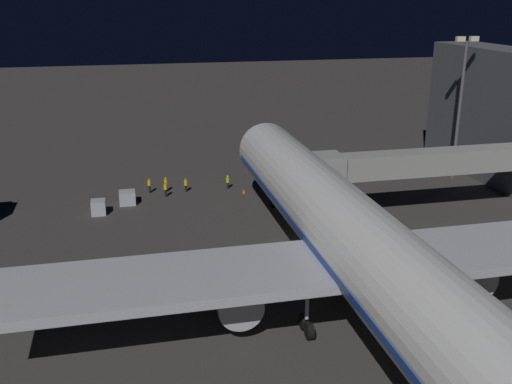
% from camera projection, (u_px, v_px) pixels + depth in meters
% --- Properties ---
extents(ground_plane, '(320.00, 320.00, 0.00)m').
position_uv_depth(ground_plane, '(305.00, 250.00, 54.60)').
color(ground_plane, '#383533').
extents(airliner_at_gate, '(49.86, 61.73, 20.07)m').
position_uv_depth(airliner_at_gate, '(358.00, 245.00, 41.72)').
color(airliner_at_gate, silver).
rests_on(airliner_at_gate, ground_plane).
extents(jet_bridge, '(24.12, 3.40, 7.29)m').
position_uv_depth(jet_bridge, '(405.00, 164.00, 61.37)').
color(jet_bridge, '#9E9E99').
rests_on(jet_bridge, ground_plane).
extents(apron_floodlight_mast, '(2.90, 0.50, 17.86)m').
position_uv_depth(apron_floodlight_mast, '(461.00, 98.00, 72.86)').
color(apron_floodlight_mast, '#59595E').
rests_on(apron_floodlight_mast, ground_plane).
extents(baggage_container_near_belt, '(1.80, 1.81, 1.50)m').
position_uv_depth(baggage_container_near_belt, '(127.00, 198.00, 66.41)').
color(baggage_container_near_belt, '#B7BABF').
rests_on(baggage_container_near_belt, ground_plane).
extents(baggage_container_far_row, '(1.53, 1.66, 1.56)m').
position_uv_depth(baggage_container_far_row, '(98.00, 207.00, 63.29)').
color(baggage_container_far_row, '#B7BABF').
rests_on(baggage_container_far_row, ground_plane).
extents(ground_crew_near_nose_gear, '(0.40, 0.40, 1.80)m').
position_uv_depth(ground_crew_near_nose_gear, '(166.00, 184.00, 70.47)').
color(ground_crew_near_nose_gear, black).
rests_on(ground_crew_near_nose_gear, ground_plane).
extents(ground_crew_by_belt_loader, '(0.40, 0.40, 1.69)m').
position_uv_depth(ground_crew_by_belt_loader, '(186.00, 184.00, 70.49)').
color(ground_crew_by_belt_loader, black).
rests_on(ground_crew_by_belt_loader, ground_plane).
extents(ground_crew_marshaller_fwd, '(0.40, 0.40, 1.81)m').
position_uv_depth(ground_crew_marshaller_fwd, '(149.00, 185.00, 70.00)').
color(ground_crew_marshaller_fwd, black).
rests_on(ground_crew_marshaller_fwd, ground_plane).
extents(ground_crew_under_port_wing, '(0.40, 0.40, 1.79)m').
position_uv_depth(ground_crew_under_port_wing, '(165.00, 189.00, 68.66)').
color(ground_crew_under_port_wing, black).
rests_on(ground_crew_under_port_wing, ground_plane).
extents(ground_crew_by_tug, '(0.40, 0.40, 1.70)m').
position_uv_depth(ground_crew_by_tug, '(228.00, 181.00, 71.58)').
color(ground_crew_by_tug, black).
rests_on(ground_crew_by_tug, ground_plane).
extents(traffic_cone_nose_port, '(0.36, 0.36, 0.55)m').
position_uv_depth(traffic_cone_nose_port, '(279.00, 188.00, 71.07)').
color(traffic_cone_nose_port, orange).
rests_on(traffic_cone_nose_port, ground_plane).
extents(traffic_cone_nose_starboard, '(0.36, 0.36, 0.55)m').
position_uv_depth(traffic_cone_nose_starboard, '(244.00, 191.00, 70.14)').
color(traffic_cone_nose_starboard, orange).
rests_on(traffic_cone_nose_starboard, ground_plane).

